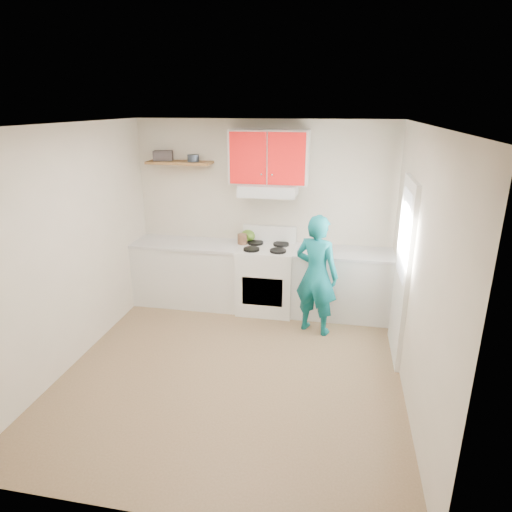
% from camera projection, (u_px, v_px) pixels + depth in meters
% --- Properties ---
extents(floor, '(3.80, 3.80, 0.00)m').
position_uv_depth(floor, '(233.00, 369.00, 4.88)').
color(floor, brown).
rests_on(floor, ground).
extents(ceiling, '(3.60, 3.80, 0.04)m').
position_uv_depth(ceiling, '(229.00, 125.00, 4.04)').
color(ceiling, white).
rests_on(ceiling, floor).
extents(back_wall, '(3.60, 0.04, 2.60)m').
position_uv_depth(back_wall, '(264.00, 215.00, 6.22)').
color(back_wall, beige).
rests_on(back_wall, floor).
extents(front_wall, '(3.60, 0.04, 2.60)m').
position_uv_depth(front_wall, '(157.00, 359.00, 2.70)').
color(front_wall, beige).
rests_on(front_wall, floor).
extents(left_wall, '(0.04, 3.80, 2.60)m').
position_uv_depth(left_wall, '(70.00, 248.00, 4.78)').
color(left_wall, beige).
rests_on(left_wall, floor).
extents(right_wall, '(0.04, 3.80, 2.60)m').
position_uv_depth(right_wall, '(417.00, 270.00, 4.14)').
color(right_wall, beige).
rests_on(right_wall, floor).
extents(door, '(0.05, 0.85, 2.05)m').
position_uv_depth(door, '(402.00, 271.00, 4.88)').
color(door, white).
rests_on(door, floor).
extents(door_glass, '(0.01, 0.55, 0.95)m').
position_uv_depth(door_glass, '(404.00, 234.00, 4.75)').
color(door_glass, white).
rests_on(door_glass, door).
extents(counter_left, '(1.52, 0.60, 0.90)m').
position_uv_depth(counter_left, '(189.00, 273.00, 6.41)').
color(counter_left, silver).
rests_on(counter_left, floor).
extents(counter_right, '(1.32, 0.60, 0.90)m').
position_uv_depth(counter_right, '(342.00, 284.00, 6.02)').
color(counter_right, silver).
rests_on(counter_right, floor).
extents(stove, '(0.76, 0.65, 0.92)m').
position_uv_depth(stove, '(266.00, 279.00, 6.18)').
color(stove, white).
rests_on(stove, floor).
extents(range_hood, '(0.76, 0.44, 0.15)m').
position_uv_depth(range_hood, '(268.00, 190.00, 5.87)').
color(range_hood, silver).
rests_on(range_hood, back_wall).
extents(upper_cabinets, '(1.02, 0.33, 0.70)m').
position_uv_depth(upper_cabinets, '(269.00, 157.00, 5.79)').
color(upper_cabinets, red).
rests_on(upper_cabinets, back_wall).
extents(shelf, '(0.90, 0.30, 0.04)m').
position_uv_depth(shelf, '(180.00, 163.00, 6.06)').
color(shelf, brown).
rests_on(shelf, back_wall).
extents(books, '(0.29, 0.24, 0.13)m').
position_uv_depth(books, '(163.00, 156.00, 6.10)').
color(books, '#40383A').
rests_on(books, shelf).
extents(tin, '(0.21, 0.21, 0.10)m').
position_uv_depth(tin, '(193.00, 158.00, 5.98)').
color(tin, '#333D4C').
rests_on(tin, shelf).
extents(kettle, '(0.23, 0.23, 0.18)m').
position_uv_depth(kettle, '(248.00, 235.00, 6.28)').
color(kettle, '#4B7320').
rests_on(kettle, stove).
extents(crock, '(0.17, 0.17, 0.16)m').
position_uv_depth(crock, '(242.00, 240.00, 6.18)').
color(crock, brown).
rests_on(crock, counter_left).
extents(cutting_board, '(0.32, 0.24, 0.02)m').
position_uv_depth(cutting_board, '(333.00, 252.00, 5.87)').
color(cutting_board, olive).
rests_on(cutting_board, counter_right).
extents(silicone_mat, '(0.39, 0.35, 0.01)m').
position_uv_depth(silicone_mat, '(365.00, 254.00, 5.82)').
color(silicone_mat, red).
rests_on(silicone_mat, counter_right).
extents(person, '(0.66, 0.55, 1.54)m').
position_uv_depth(person, '(316.00, 275.00, 5.47)').
color(person, '#0C666E').
rests_on(person, floor).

